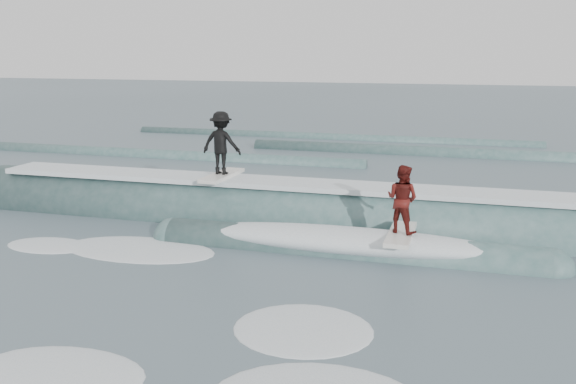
# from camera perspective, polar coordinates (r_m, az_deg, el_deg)

# --- Properties ---
(ground) EXTENTS (160.00, 160.00, 0.00)m
(ground) POSITION_cam_1_polar(r_m,az_deg,el_deg) (13.15, -5.05, -8.41)
(ground) COLOR #3B4F56
(ground) RESTS_ON ground
(breaking_wave) EXTENTS (21.44, 3.88, 2.21)m
(breaking_wave) POSITION_cam_1_polar(r_m,az_deg,el_deg) (17.35, 1.46, -2.98)
(breaking_wave) COLOR #325553
(breaking_wave) RESTS_ON ground
(surfer_black) EXTENTS (1.16, 2.02, 1.85)m
(surfer_black) POSITION_cam_1_polar(r_m,az_deg,el_deg) (18.00, -5.94, 4.14)
(surfer_black) COLOR silver
(surfer_black) RESTS_ON ground
(surfer_red) EXTENTS (0.93, 2.00, 1.66)m
(surfer_red) POSITION_cam_1_polar(r_m,az_deg,el_deg) (14.75, 10.10, -1.03)
(surfer_red) COLOR silver
(surfer_red) RESTS_ON ground
(whitewater) EXTENTS (15.16, 7.73, 0.10)m
(whitewater) POSITION_cam_1_polar(r_m,az_deg,el_deg) (12.30, -5.64, -9.94)
(whitewater) COLOR white
(whitewater) RESTS_ON ground
(far_swells) EXTENTS (37.92, 8.65, 0.80)m
(far_swells) POSITION_cam_1_polar(r_m,az_deg,el_deg) (30.15, 3.71, 3.59)
(far_swells) COLOR #325553
(far_swells) RESTS_ON ground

